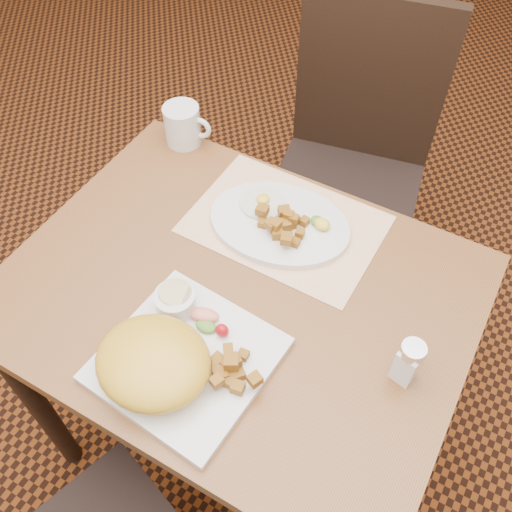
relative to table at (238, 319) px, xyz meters
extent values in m
plane|color=black|center=(0.00, 0.00, -0.64)|extent=(8.00, 8.00, 0.00)
cube|color=brown|center=(0.00, 0.00, 0.09)|extent=(0.90, 0.70, 0.03)
cylinder|color=black|center=(-0.40, -0.30, -0.28)|extent=(0.05, 0.05, 0.71)
cylinder|color=black|center=(-0.40, 0.30, -0.28)|extent=(0.05, 0.05, 0.71)
cylinder|color=black|center=(0.40, 0.30, -0.28)|extent=(0.05, 0.05, 0.71)
cylinder|color=black|center=(-0.10, -0.34, -0.43)|extent=(0.04, 0.04, 0.42)
cube|color=black|center=(-0.01, 0.62, -0.19)|extent=(0.49, 0.49, 0.05)
cylinder|color=black|center=(0.13, 0.83, -0.43)|extent=(0.04, 0.04, 0.42)
cylinder|color=black|center=(0.20, 0.48, -0.43)|extent=(0.04, 0.04, 0.42)
cylinder|color=black|center=(-0.22, 0.77, -0.43)|extent=(0.04, 0.04, 0.42)
cylinder|color=black|center=(-0.15, 0.41, -0.43)|extent=(0.04, 0.04, 0.42)
cube|color=black|center=(-0.05, 0.82, 0.08)|extent=(0.42, 0.12, 0.50)
cube|color=white|center=(0.00, 0.20, 0.11)|extent=(0.40, 0.29, 0.00)
cube|color=silver|center=(0.00, -0.18, 0.12)|extent=(0.30, 0.30, 0.02)
ellipsoid|color=gold|center=(-0.03, -0.23, 0.16)|extent=(0.20, 0.18, 0.08)
ellipsoid|color=gold|center=(0.00, -0.25, 0.14)|extent=(0.08, 0.07, 0.03)
ellipsoid|color=gold|center=(-0.09, -0.20, 0.14)|extent=(0.08, 0.07, 0.03)
cylinder|color=silver|center=(-0.07, -0.10, 0.15)|extent=(0.08, 0.08, 0.04)
cylinder|color=beige|center=(-0.07, -0.10, 0.16)|extent=(0.06, 0.06, 0.01)
ellipsoid|color=#387223|center=(0.00, -0.11, 0.13)|extent=(0.04, 0.03, 0.01)
ellipsoid|color=red|center=(0.04, -0.11, 0.14)|extent=(0.03, 0.03, 0.03)
ellipsoid|color=#F28C72|center=(-0.01, -0.10, 0.14)|extent=(0.07, 0.05, 0.02)
cylinder|color=white|center=(-0.06, 0.21, 0.13)|extent=(0.10, 0.10, 0.01)
ellipsoid|color=yellow|center=(-0.06, 0.22, 0.14)|extent=(0.03, 0.03, 0.01)
ellipsoid|color=#387223|center=(0.07, 0.22, 0.13)|extent=(0.05, 0.04, 0.01)
ellipsoid|color=yellow|center=(0.08, 0.21, 0.14)|extent=(0.04, 0.04, 0.02)
cube|color=white|center=(0.35, -0.02, 0.15)|extent=(0.05, 0.05, 0.08)
cylinder|color=silver|center=(0.35, -0.02, 0.20)|extent=(0.05, 0.05, 0.02)
cylinder|color=silver|center=(-0.34, 0.32, 0.16)|extent=(0.09, 0.09, 0.10)
torus|color=silver|center=(-0.29, 0.33, 0.16)|extent=(0.06, 0.02, 0.06)
cube|color=#9D6519|center=(0.09, -0.13, 0.13)|extent=(0.02, 0.02, 0.01)
cube|color=#9D6519|center=(0.11, -0.17, 0.13)|extent=(0.03, 0.03, 0.02)
cube|color=#9D6519|center=(0.09, -0.16, 0.15)|extent=(0.02, 0.02, 0.02)
cube|color=#9D6519|center=(0.08, -0.18, 0.14)|extent=(0.03, 0.03, 0.02)
cube|color=#9D6519|center=(0.09, -0.16, 0.16)|extent=(0.03, 0.03, 0.03)
cube|color=#9D6519|center=(0.08, -0.20, 0.15)|extent=(0.02, 0.03, 0.02)
cube|color=#9D6519|center=(0.12, -0.19, 0.14)|extent=(0.02, 0.02, 0.02)
cube|color=#9D6519|center=(0.10, -0.18, 0.13)|extent=(0.02, 0.02, 0.02)
cube|color=#9D6519|center=(0.07, -0.14, 0.15)|extent=(0.03, 0.03, 0.02)
cube|color=#9D6519|center=(0.07, -0.18, 0.14)|extent=(0.03, 0.03, 0.02)
cube|color=#9D6519|center=(0.08, -0.17, 0.13)|extent=(0.02, 0.02, 0.02)
cube|color=#9D6519|center=(0.10, -0.19, 0.13)|extent=(0.02, 0.02, 0.02)
cube|color=#9D6519|center=(0.08, -0.16, 0.14)|extent=(0.03, 0.03, 0.03)
cube|color=#9D6519|center=(0.09, -0.16, 0.15)|extent=(0.03, 0.03, 0.02)
cube|color=#9D6519|center=(0.06, -0.16, 0.14)|extent=(0.02, 0.02, 0.02)
cube|color=#9D6519|center=(0.14, -0.17, 0.15)|extent=(0.03, 0.03, 0.02)
cube|color=#9D6519|center=(-0.03, 0.16, 0.14)|extent=(0.02, 0.02, 0.02)
cube|color=#9D6519|center=(0.01, 0.15, 0.16)|extent=(0.02, 0.02, 0.02)
cube|color=#9D6519|center=(0.02, 0.17, 0.14)|extent=(0.04, 0.04, 0.02)
cube|color=#9D6519|center=(0.04, 0.13, 0.15)|extent=(0.03, 0.03, 0.02)
cube|color=#9D6519|center=(0.01, 0.17, 0.14)|extent=(0.02, 0.02, 0.02)
cube|color=#9D6519|center=(0.03, 0.19, 0.15)|extent=(0.02, 0.02, 0.02)
cube|color=#9D6519|center=(0.05, 0.20, 0.14)|extent=(0.02, 0.02, 0.02)
cube|color=#9D6519|center=(0.05, 0.20, 0.14)|extent=(0.02, 0.02, 0.02)
cube|color=#9D6519|center=(0.02, 0.19, 0.15)|extent=(0.02, 0.02, 0.02)
cube|color=#9D6519|center=(0.05, 0.14, 0.14)|extent=(0.02, 0.02, 0.01)
cube|color=#9D6519|center=(0.03, 0.20, 0.14)|extent=(0.03, 0.02, 0.02)
cube|color=#9D6519|center=(-0.04, 0.17, 0.15)|extent=(0.03, 0.03, 0.02)
cube|color=#9D6519|center=(0.01, 0.14, 0.14)|extent=(0.03, 0.03, 0.02)
cube|color=#9D6519|center=(0.00, 0.20, 0.14)|extent=(0.03, 0.03, 0.02)
cube|color=#9D6519|center=(0.00, 0.15, 0.15)|extent=(0.03, 0.03, 0.02)
cube|color=#9D6519|center=(0.02, 0.18, 0.14)|extent=(0.03, 0.03, 0.02)
cube|color=#9D6519|center=(0.05, 0.17, 0.14)|extent=(0.02, 0.02, 0.02)
cube|color=#9D6519|center=(0.00, 0.17, 0.14)|extent=(0.02, 0.02, 0.02)
camera|label=1|loc=(0.35, -0.54, 1.03)|focal=40.00mm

